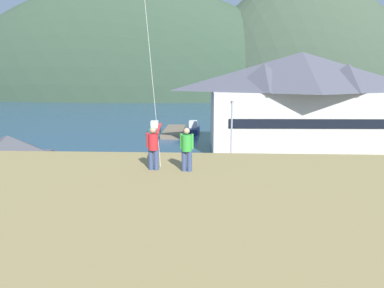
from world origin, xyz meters
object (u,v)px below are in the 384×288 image
(parked_car_mid_row_near, at_px, (177,173))
(parked_car_back_row_left, at_px, (242,203))
(moored_boat_outer_mooring, at_px, (193,129))
(parked_car_front_row_silver, at_px, (269,175))
(parked_car_lone_by_shed, at_px, (159,194))
(parked_car_front_row_end, at_px, (41,196))
(person_companion, at_px, (187,148))
(parking_light_pole, at_px, (232,133))
(parked_car_mid_row_far, at_px, (324,175))
(parked_car_corner_spot, at_px, (82,175))
(storage_shed_near_lot, at_px, (10,161))
(wharf_dock, at_px, (174,131))
(moored_boat_wharfside, at_px, (155,129))
(person_kite_flyer, at_px, (153,147))
(parked_car_front_row_red, at_px, (318,207))
(harbor_lodge, at_px, (300,99))

(parked_car_mid_row_near, height_order, parked_car_back_row_left, same)
(moored_boat_outer_mooring, bearing_deg, parked_car_front_row_silver, -74.12)
(parked_car_lone_by_shed, distance_m, parked_car_front_row_end, 8.68)
(parked_car_mid_row_near, bearing_deg, person_companion, -83.66)
(moored_boat_outer_mooring, relative_size, parked_car_back_row_left, 1.35)
(parking_light_pole, bearing_deg, parked_car_mid_row_far, -23.51)
(parked_car_corner_spot, relative_size, parked_car_mid_row_near, 0.98)
(storage_shed_near_lot, distance_m, parked_car_mid_row_far, 27.55)
(wharf_dock, relative_size, parked_car_front_row_end, 2.62)
(wharf_dock, distance_m, parked_car_back_row_left, 35.48)
(parked_car_corner_spot, bearing_deg, moored_boat_outer_mooring, 73.20)
(storage_shed_near_lot, bearing_deg, parked_car_front_row_silver, 3.76)
(storage_shed_near_lot, relative_size, parked_car_mid_row_far, 1.59)
(moored_boat_wharfside, bearing_deg, person_kite_flyer, -81.41)
(parked_car_front_row_red, bearing_deg, parked_car_front_row_silver, 104.86)
(moored_boat_outer_mooring, xyz_separation_m, parked_car_front_row_silver, (7.92, -27.84, 0.34))
(storage_shed_near_lot, height_order, parked_car_front_row_silver, storage_shed_near_lot)
(storage_shed_near_lot, xyz_separation_m, parked_car_mid_row_far, (27.46, 1.65, -1.38))
(storage_shed_near_lot, distance_m, person_kite_flyer, 21.98)
(harbor_lodge, relative_size, parked_car_front_row_red, 5.60)
(parked_car_lone_by_shed, distance_m, parked_car_mid_row_near, 5.95)
(parked_car_mid_row_far, height_order, parked_car_back_row_left, same)
(moored_boat_wharfside, height_order, person_companion, person_companion)
(parked_car_front_row_red, relative_size, parked_car_back_row_left, 1.02)
(parked_car_mid_row_far, distance_m, parked_car_front_row_end, 23.47)
(parked_car_mid_row_far, bearing_deg, parking_light_pole, 156.49)
(moored_boat_wharfside, bearing_deg, parked_car_front_row_red, -64.96)
(moored_boat_wharfside, xyz_separation_m, person_companion, (8.02, -44.36, 6.36))
(storage_shed_near_lot, height_order, parked_car_corner_spot, storage_shed_near_lot)
(person_kite_flyer, xyz_separation_m, person_companion, (1.34, -0.15, -0.02))
(storage_shed_near_lot, xyz_separation_m, parked_car_mid_row_near, (14.42, 1.87, -1.38))
(parking_light_pole, height_order, person_companion, person_companion)
(parked_car_corner_spot, bearing_deg, parked_car_front_row_red, -20.10)
(parked_car_back_row_left, height_order, parking_light_pole, parking_light_pole)
(moored_boat_wharfside, relative_size, parked_car_lone_by_shed, 1.31)
(parked_car_mid_row_far, distance_m, parked_car_front_row_red, 8.25)
(parked_car_mid_row_near, bearing_deg, parked_car_front_row_end, -145.13)
(parked_car_back_row_left, relative_size, person_kite_flyer, 2.27)
(storage_shed_near_lot, height_order, parking_light_pole, parking_light_pole)
(moored_boat_wharfside, relative_size, person_kite_flyer, 3.05)
(parked_car_lone_by_shed, xyz_separation_m, person_companion, (2.81, -11.51, 6.01))
(parked_car_lone_by_shed, distance_m, parked_car_mid_row_far, 15.03)
(person_kite_flyer, bearing_deg, parked_car_back_row_left, 64.94)
(parked_car_mid_row_near, xyz_separation_m, parked_car_front_row_silver, (8.22, -0.38, 0.00))
(moored_boat_outer_mooring, distance_m, person_companion, 45.34)
(parking_light_pole, bearing_deg, parked_car_lone_by_shed, -122.93)
(parking_light_pole, bearing_deg, parked_car_back_row_left, -89.25)
(person_companion, bearing_deg, moored_boat_outer_mooring, 92.08)
(parked_car_lone_by_shed, relative_size, parked_car_back_row_left, 1.03)
(harbor_lodge, bearing_deg, parked_car_mid_row_far, -95.20)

